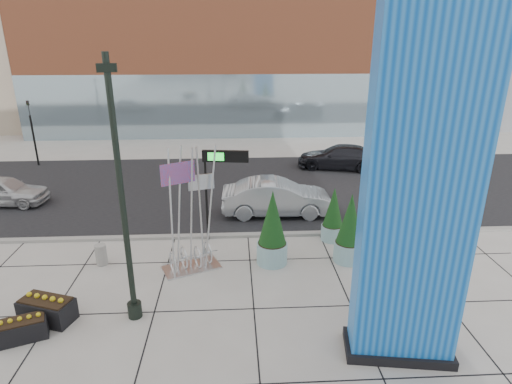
{
  "coord_description": "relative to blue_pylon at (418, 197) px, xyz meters",
  "views": [
    {
      "loc": [
        0.47,
        -11.97,
        7.83
      ],
      "look_at": [
        1.23,
        2.0,
        2.69
      ],
      "focal_mm": 30.0,
      "sensor_mm": 36.0,
      "label": 1
    }
  ],
  "objects": [
    {
      "name": "ground",
      "position": [
        -4.66,
        3.08,
        -4.35
      ],
      "size": [
        160.0,
        160.0,
        0.0
      ],
      "primitive_type": "plane",
      "color": "#9E9991",
      "rests_on": "ground"
    },
    {
      "name": "street_asphalt",
      "position": [
        -4.66,
        13.08,
        -4.34
      ],
      "size": [
        80.0,
        12.0,
        0.02
      ],
      "primitive_type": "cube",
      "color": "black",
      "rests_on": "ground"
    },
    {
      "name": "curb_edge",
      "position": [
        -4.66,
        7.08,
        -4.29
      ],
      "size": [
        80.0,
        0.3,
        0.12
      ],
      "primitive_type": "cube",
      "color": "gray",
      "rests_on": "ground"
    },
    {
      "name": "tower_podium",
      "position": [
        -3.66,
        30.08,
        1.15
      ],
      "size": [
        34.0,
        10.0,
        11.0
      ],
      "primitive_type": "cube",
      "color": "#A14E2E",
      "rests_on": "ground"
    },
    {
      "name": "tower_glass_front",
      "position": [
        -3.66,
        25.28,
        -1.85
      ],
      "size": [
        34.0,
        0.6,
        5.0
      ],
      "primitive_type": "cube",
      "color": "#8CA5B2",
      "rests_on": "ground"
    },
    {
      "name": "building_grey_parking",
      "position": [
        21.34,
        35.08,
        4.65
      ],
      "size": [
        20.0,
        18.0,
        18.0
      ],
      "primitive_type": "cube",
      "color": "slate",
      "rests_on": "ground"
    },
    {
      "name": "blue_pylon",
      "position": [
        0.0,
        0.0,
        0.0
      ],
      "size": [
        2.85,
        1.59,
        9.01
      ],
      "rotation": [
        0.0,
        0.0,
        -0.15
      ],
      "color": "blue",
      "rests_on": "ground"
    },
    {
      "name": "lamp_post",
      "position": [
        -7.19,
        1.9,
        -1.3
      ],
      "size": [
        0.5,
        0.41,
        7.47
      ],
      "rotation": [
        0.0,
        0.0,
        0.17
      ],
      "color": "black",
      "rests_on": "ground"
    },
    {
      "name": "public_art_sculpture",
      "position": [
        -5.76,
        4.63,
        -3.18
      ],
      "size": [
        2.2,
        1.67,
        4.49
      ],
      "rotation": [
        0.0,
        0.0,
        0.4
      ],
      "color": "silver",
      "rests_on": "ground"
    },
    {
      "name": "concrete_bollard",
      "position": [
        -9.04,
        5.08,
        -3.97
      ],
      "size": [
        0.4,
        0.4,
        0.78
      ],
      "primitive_type": "cylinder",
      "color": "gray",
      "rests_on": "ground"
    },
    {
      "name": "overhead_street_sign",
      "position": [
        -4.65,
        6.88,
        -1.14
      ],
      "size": [
        1.77,
        0.37,
        3.75
      ],
      "rotation": [
        0.0,
        0.0,
        -0.12
      ],
      "color": "black",
      "rests_on": "ground"
    },
    {
      "name": "round_planter_east",
      "position": [
        -0.06,
        4.88,
        -3.11
      ],
      "size": [
        1.05,
        1.05,
        2.63
      ],
      "color": "#88B4B8",
      "rests_on": "ground"
    },
    {
      "name": "round_planter_mid",
      "position": [
        -0.26,
        6.61,
        -3.3
      ],
      "size": [
        0.9,
        0.9,
        2.24
      ],
      "color": "#88B4B8",
      "rests_on": "ground"
    },
    {
      "name": "round_planter_west",
      "position": [
        -2.86,
        4.88,
        -3.03
      ],
      "size": [
        1.12,
        1.12,
        2.8
      ],
      "color": "#88B4B8",
      "rests_on": "ground"
    },
    {
      "name": "box_planter_north",
      "position": [
        -10.05,
        1.08,
        -4.03
      ],
      "size": [
        1.42,
        1.05,
        0.7
      ],
      "rotation": [
        0.0,
        0.0,
        0.36
      ],
      "color": "black",
      "rests_on": "ground"
    },
    {
      "name": "box_planter_south",
      "position": [
        -9.69,
        1.88,
        -3.97
      ],
      "size": [
        1.7,
        1.23,
        0.84
      ],
      "rotation": [
        0.0,
        0.0,
        -0.34
      ],
      "color": "black",
      "rests_on": "ground"
    },
    {
      "name": "car_white_west",
      "position": [
        -15.41,
        11.28,
        -3.66
      ],
      "size": [
        4.24,
        2.02,
        1.4
      ],
      "primitive_type": "imported",
      "rotation": [
        0.0,
        0.0,
        1.48
      ],
      "color": "silver",
      "rests_on": "ground"
    },
    {
      "name": "car_silver_mid",
      "position": [
        -2.25,
        9.32,
        -3.53
      ],
      "size": [
        5.05,
        1.87,
        1.65
      ],
      "primitive_type": "imported",
      "rotation": [
        0.0,
        0.0,
        1.54
      ],
      "color": "#9FA2A6",
      "rests_on": "ground"
    },
    {
      "name": "car_dark_east",
      "position": [
        2.34,
        16.34,
        -3.62
      ],
      "size": [
        5.4,
        3.25,
        1.47
      ],
      "primitive_type": "imported",
      "rotation": [
        0.0,
        0.0,
        -1.82
      ],
      "color": "black",
      "rests_on": "ground"
    },
    {
      "name": "traffic_signal",
      "position": [
        -16.66,
        18.08,
        -2.05
      ],
      "size": [
        0.15,
        0.18,
        4.1
      ],
      "color": "black",
      "rests_on": "ground"
    }
  ]
}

